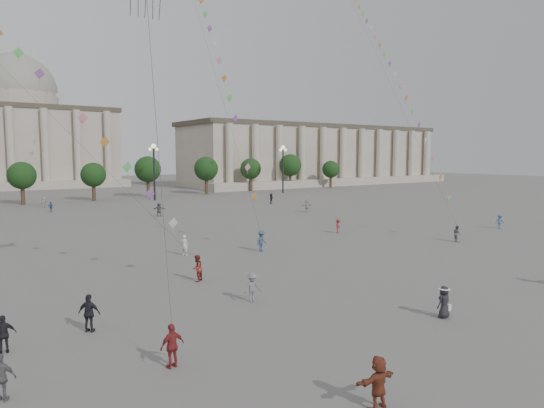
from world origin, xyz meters
TOP-DOWN VIEW (x-y plane):
  - ground at (0.00, 0.00)m, footprint 360.00×360.00m
  - hall_east at (75.00, 93.89)m, footprint 84.00×26.22m
  - hall_central at (0.00, 129.22)m, footprint 48.30×34.30m
  - tree_row at (0.00, 78.00)m, footprint 137.12×5.12m
  - lamp_post_mid_east at (15.00, 70.00)m, footprint 2.00×0.90m
  - lamp_post_far_east at (45.00, 70.00)m, footprint 2.00×0.90m
  - person_crowd_0 at (-4.91, 60.56)m, footprint 0.99×0.65m
  - person_crowd_4 at (-4.63, 67.92)m, footprint 1.50×1.48m
  - person_crowd_6 at (-3.82, 5.78)m, footprint 1.13×0.66m
  - person_crowd_7 at (26.84, 38.85)m, footprint 1.79×0.58m
  - person_crowd_8 at (17.35, 21.54)m, footprint 1.17×1.00m
  - person_crowd_9 at (29.59, 52.29)m, footprint 1.55×1.57m
  - person_crowd_12 at (6.70, 46.85)m, footprint 1.76×1.53m
  - person_crowd_13 at (-1.56, 20.20)m, footprint 0.73×0.78m
  - person_crowd_14 at (35.20, 13.28)m, footprint 1.26×1.07m
  - tourist_0 at (-11.22, 0.17)m, footprint 1.13×0.59m
  - tourist_1 at (-12.96, 6.20)m, footprint 1.13×1.08m
  - tourist_2 at (-6.73, -6.81)m, footprint 1.72×0.57m
  - tourist_3 at (-17.24, 1.04)m, footprint 1.09×0.86m
  - tourist_4 at (-16.68, 5.69)m, footprint 1.02×0.47m
  - kite_flyer_0 at (-4.45, 11.84)m, footprint 1.13×1.09m
  - kite_flyer_1 at (4.82, 17.89)m, footprint 1.39×1.08m
  - kite_flyer_2 at (23.49, 10.91)m, footprint 0.92×1.00m
  - hat_person at (3.05, -2.36)m, footprint 0.84×0.60m
  - kite_train_east at (33.07, 31.09)m, footprint 18.44×37.50m

SIDE VIEW (x-z plane):
  - ground at x=0.00m, z-range 0.00..0.00m
  - person_crowd_0 at x=-4.91m, z-range 0.00..1.56m
  - person_crowd_8 at x=17.35m, z-range 0.00..1.57m
  - kite_flyer_2 at x=23.49m, z-range 0.00..1.64m
  - person_crowd_14 at x=35.20m, z-range 0.00..1.69m
  - tourist_4 at x=-16.68m, z-range 0.00..1.70m
  - person_crowd_4 at x=-4.63m, z-range 0.00..1.72m
  - person_crowd_6 at x=-3.82m, z-range 0.00..1.73m
  - tourist_3 at x=-17.24m, z-range 0.00..1.73m
  - person_crowd_13 at x=-1.56m, z-range 0.00..1.79m
  - hat_person at x=3.05m, z-range 0.04..1.76m
  - person_crowd_9 at x=29.59m, z-range 0.00..1.81m
  - tourist_0 at x=-11.22m, z-range 0.00..1.83m
  - kite_flyer_0 at x=-4.45m, z-range 0.00..1.84m
  - tourist_2 at x=-6.73m, z-range 0.00..1.85m
  - tourist_1 at x=-12.96m, z-range 0.00..1.88m
  - kite_flyer_1 at x=4.82m, z-range 0.00..1.90m
  - person_crowd_12 at x=6.70m, z-range 0.00..1.92m
  - person_crowd_7 at x=26.84m, z-range 0.00..1.93m
  - tree_row at x=0.00m, z-range 1.39..9.39m
  - lamp_post_mid_east at x=15.00m, z-range 2.03..12.68m
  - lamp_post_far_east at x=45.00m, z-range 2.03..12.68m
  - hall_east at x=75.00m, z-range -0.17..17.03m
  - hall_central at x=0.00m, z-range -3.52..31.98m
  - kite_train_east at x=33.07m, z-range -5.59..53.22m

